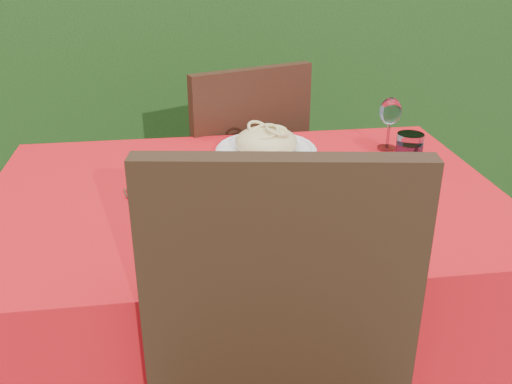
{
  "coord_description": "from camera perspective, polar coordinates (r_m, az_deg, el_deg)",
  "views": [
    {
      "loc": [
        -0.15,
        -1.27,
        1.33
      ],
      "look_at": [
        0.02,
        -0.05,
        0.77
      ],
      "focal_mm": 40.0,
      "sensor_mm": 36.0,
      "label": 1
    }
  ],
  "objects": [
    {
      "name": "hedge",
      "position": [
        2.85,
        -5.11,
        16.2
      ],
      "size": [
        3.2,
        0.55,
        1.78
      ],
      "color": "black",
      "rests_on": "ground"
    },
    {
      "name": "dining_table",
      "position": [
        1.47,
        -1.05,
        -5.3
      ],
      "size": [
        1.26,
        0.86,
        0.75
      ],
      "color": "#402714",
      "rests_on": "ground"
    },
    {
      "name": "chair_far",
      "position": [
        2.05,
        -1.73,
        1.79
      ],
      "size": [
        0.54,
        0.54,
        0.94
      ],
      "rotation": [
        0.0,
        0.0,
        3.49
      ],
      "color": "black",
      "rests_on": "ground"
    },
    {
      "name": "pizza_plate",
      "position": [
        1.27,
        -1.65,
        -1.45
      ],
      "size": [
        0.32,
        0.32,
        0.06
      ],
      "rotation": [
        0.0,
        0.0,
        -0.14
      ],
      "color": "white",
      "rests_on": "dining_table"
    },
    {
      "name": "pasta_plate",
      "position": [
        1.62,
        1.03,
        4.62
      ],
      "size": [
        0.29,
        0.29,
        0.08
      ],
      "rotation": [
        0.0,
        0.0,
        -0.4
      ],
      "color": "white",
      "rests_on": "dining_table"
    },
    {
      "name": "water_glass",
      "position": [
        1.59,
        15.03,
        3.87
      ],
      "size": [
        0.07,
        0.07,
        0.09
      ],
      "color": "silver",
      "rests_on": "dining_table"
    },
    {
      "name": "wine_glass",
      "position": [
        1.69,
        13.29,
        7.66
      ],
      "size": [
        0.06,
        0.06,
        0.15
      ],
      "color": "silver",
      "rests_on": "dining_table"
    },
    {
      "name": "fork",
      "position": [
        1.34,
        -11.97,
        -1.65
      ],
      "size": [
        0.07,
        0.21,
        0.01
      ],
      "primitive_type": "cube",
      "rotation": [
        0.0,
        0.0,
        0.2
      ],
      "color": "#B9B9C0",
      "rests_on": "dining_table"
    }
  ]
}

